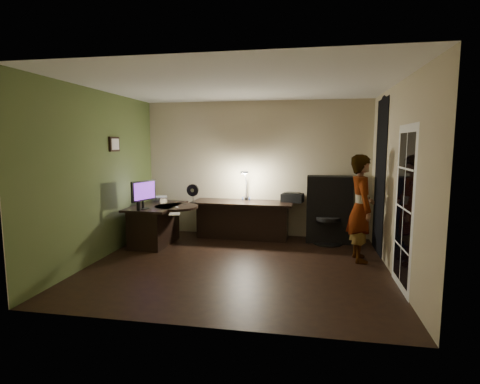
% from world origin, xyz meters
% --- Properties ---
extents(floor, '(4.50, 4.00, 0.01)m').
position_xyz_m(floor, '(0.00, 0.00, -0.01)').
color(floor, black).
rests_on(floor, ground).
extents(ceiling, '(4.50, 4.00, 0.01)m').
position_xyz_m(ceiling, '(0.00, 0.00, 2.71)').
color(ceiling, silver).
rests_on(ceiling, floor).
extents(wall_back, '(4.50, 0.01, 2.70)m').
position_xyz_m(wall_back, '(0.00, 2.00, 1.35)').
color(wall_back, tan).
rests_on(wall_back, floor).
extents(wall_front, '(4.50, 0.01, 2.70)m').
position_xyz_m(wall_front, '(0.00, -2.00, 1.35)').
color(wall_front, tan).
rests_on(wall_front, floor).
extents(wall_left, '(0.01, 4.00, 2.70)m').
position_xyz_m(wall_left, '(-2.25, 0.00, 1.35)').
color(wall_left, tan).
rests_on(wall_left, floor).
extents(wall_right, '(0.01, 4.00, 2.70)m').
position_xyz_m(wall_right, '(2.25, 0.00, 1.35)').
color(wall_right, tan).
rests_on(wall_right, floor).
extents(green_wall_overlay, '(0.00, 4.00, 2.70)m').
position_xyz_m(green_wall_overlay, '(-2.24, 0.00, 1.35)').
color(green_wall_overlay, '#4C5D2C').
rests_on(green_wall_overlay, floor).
extents(arched_doorway, '(0.01, 0.90, 2.60)m').
position_xyz_m(arched_doorway, '(2.24, 1.15, 1.30)').
color(arched_doorway, black).
rests_on(arched_doorway, floor).
extents(french_door, '(0.02, 0.92, 2.10)m').
position_xyz_m(french_door, '(2.24, -0.55, 1.05)').
color(french_door, white).
rests_on(french_door, floor).
extents(framed_picture, '(0.04, 0.30, 0.25)m').
position_xyz_m(framed_picture, '(-2.22, 0.45, 1.85)').
color(framed_picture, black).
rests_on(framed_picture, wall_left).
extents(desk_left, '(0.82, 1.30, 0.74)m').
position_xyz_m(desk_left, '(-1.69, 0.92, 0.37)').
color(desk_left, black).
rests_on(desk_left, floor).
extents(desk_right, '(1.98, 0.75, 0.74)m').
position_xyz_m(desk_right, '(-0.21, 1.63, 0.37)').
color(desk_right, black).
rests_on(desk_right, floor).
extents(cabinet, '(0.84, 0.43, 1.26)m').
position_xyz_m(cabinet, '(1.45, 1.69, 0.63)').
color(cabinet, black).
rests_on(cabinet, floor).
extents(laptop_stand, '(0.28, 0.25, 0.09)m').
position_xyz_m(laptop_stand, '(-1.82, 1.36, 0.78)').
color(laptop_stand, silver).
rests_on(laptop_stand, desk_left).
extents(laptop, '(0.42, 0.41, 0.22)m').
position_xyz_m(laptop, '(-1.82, 1.36, 0.93)').
color(laptop, silver).
rests_on(laptop, laptop_stand).
extents(monitor, '(0.30, 0.55, 0.36)m').
position_xyz_m(monitor, '(-1.78, 0.55, 0.91)').
color(monitor, black).
rests_on(monitor, desk_left).
extents(mouse, '(0.07, 0.09, 0.03)m').
position_xyz_m(mouse, '(-1.24, 0.74, 0.74)').
color(mouse, silver).
rests_on(mouse, desk_left).
extents(phone, '(0.10, 0.14, 0.01)m').
position_xyz_m(phone, '(-1.22, 1.14, 0.73)').
color(phone, black).
rests_on(phone, desk_left).
extents(pen, '(0.08, 0.14, 0.01)m').
position_xyz_m(pen, '(-1.50, 1.18, 0.73)').
color(pen, black).
rests_on(pen, desk_left).
extents(speaker, '(0.08, 0.08, 0.16)m').
position_xyz_m(speaker, '(-1.77, 0.34, 0.81)').
color(speaker, black).
rests_on(speaker, desk_left).
extents(notepad, '(0.22, 0.27, 0.01)m').
position_xyz_m(notepad, '(-1.07, 0.17, 0.73)').
color(notepad, silver).
rests_on(notepad, desk_left).
extents(desk_fan, '(0.24, 0.14, 0.36)m').
position_xyz_m(desk_fan, '(-1.13, 1.37, 0.91)').
color(desk_fan, black).
rests_on(desk_fan, desk_right).
extents(headphones, '(0.19, 0.10, 0.08)m').
position_xyz_m(headphones, '(-0.17, 1.84, 0.77)').
color(headphones, navy).
rests_on(headphones, desk_right).
extents(printer, '(0.46, 0.38, 0.18)m').
position_xyz_m(printer, '(0.75, 1.80, 0.82)').
color(printer, black).
rests_on(printer, desk_right).
extents(desk_lamp, '(0.17, 0.30, 0.63)m').
position_xyz_m(desk_lamp, '(-0.16, 1.83, 1.05)').
color(desk_lamp, black).
rests_on(desk_lamp, desk_right).
extents(office_chair, '(0.71, 0.71, 0.96)m').
position_xyz_m(office_chair, '(1.43, 1.52, 0.48)').
color(office_chair, black).
rests_on(office_chair, floor).
extents(person, '(0.47, 0.65, 1.69)m').
position_xyz_m(person, '(1.87, 0.59, 0.85)').
color(person, '#D8A88C').
rests_on(person, floor).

